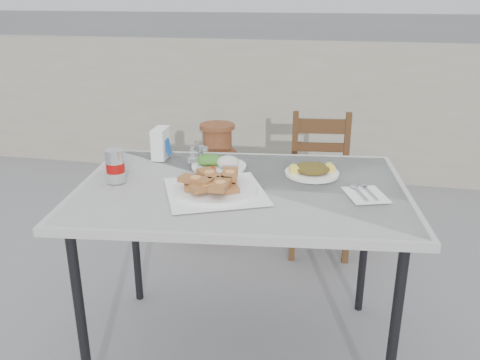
% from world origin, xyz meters
% --- Properties ---
extents(ground, '(80.00, 80.00, 0.00)m').
position_xyz_m(ground, '(0.00, 0.00, 0.00)').
color(ground, slate).
rests_on(ground, ground).
extents(cafe_table, '(1.49, 1.10, 0.84)m').
position_xyz_m(cafe_table, '(0.12, -0.08, 0.78)').
color(cafe_table, black).
rests_on(cafe_table, ground).
extents(pide_plate, '(0.51, 0.51, 0.08)m').
position_xyz_m(pide_plate, '(0.03, -0.17, 0.88)').
color(pide_plate, white).
rests_on(pide_plate, cafe_table).
extents(salad_rice_plate, '(0.25, 0.25, 0.06)m').
position_xyz_m(salad_rice_plate, '(-0.03, 0.12, 0.86)').
color(salad_rice_plate, white).
rests_on(salad_rice_plate, cafe_table).
extents(salad_chopped_plate, '(0.24, 0.24, 0.05)m').
position_xyz_m(salad_chopped_plate, '(0.40, 0.12, 0.86)').
color(salad_chopped_plate, white).
rests_on(salad_chopped_plate, cafe_table).
extents(soda_can, '(0.08, 0.08, 0.14)m').
position_xyz_m(soda_can, '(-0.42, -0.15, 0.91)').
color(soda_can, silver).
rests_on(soda_can, cafe_table).
extents(cola_glass, '(0.08, 0.08, 0.11)m').
position_xyz_m(cola_glass, '(-0.47, -0.03, 0.89)').
color(cola_glass, white).
rests_on(cola_glass, cafe_table).
extents(napkin_holder, '(0.08, 0.13, 0.15)m').
position_xyz_m(napkin_holder, '(-0.34, 0.21, 0.92)').
color(napkin_holder, white).
rests_on(napkin_holder, cafe_table).
extents(condiment_caddy, '(0.14, 0.13, 0.09)m').
position_xyz_m(condiment_caddy, '(-0.13, 0.17, 0.87)').
color(condiment_caddy, '#B4B3BB').
rests_on(condiment_caddy, cafe_table).
extents(cutlery_napkin, '(0.20, 0.23, 0.01)m').
position_xyz_m(cutlery_napkin, '(0.62, -0.07, 0.85)').
color(cutlery_napkin, white).
rests_on(cutlery_napkin, cafe_table).
extents(chair, '(0.44, 0.44, 0.89)m').
position_xyz_m(chair, '(0.40, 1.06, 0.46)').
color(chair, '#3D2110').
rests_on(chair, ground).
extents(terracotta_urn, '(0.45, 0.45, 0.79)m').
position_xyz_m(terracotta_urn, '(-0.29, 1.12, 0.37)').
color(terracotta_urn, brown).
rests_on(terracotta_urn, ground).
extents(back_wall, '(6.00, 0.25, 1.20)m').
position_xyz_m(back_wall, '(0.00, 2.50, 0.60)').
color(back_wall, '#9E9784').
rests_on(back_wall, ground).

